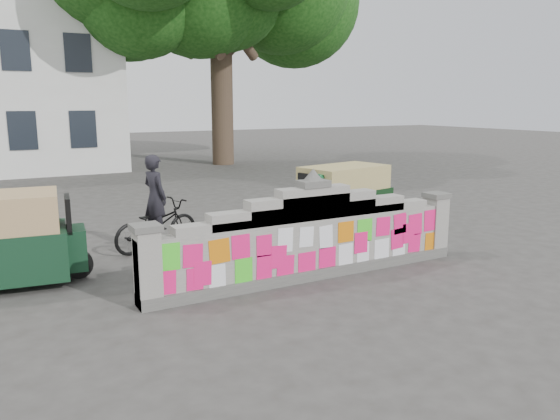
{
  "coord_description": "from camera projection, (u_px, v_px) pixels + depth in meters",
  "views": [
    {
      "loc": [
        -5.18,
        -8.07,
        3.16
      ],
      "look_at": [
        -0.11,
        1.0,
        1.1
      ],
      "focal_mm": 35.0,
      "sensor_mm": 36.0,
      "label": 1
    }
  ],
  "objects": [
    {
      "name": "ground",
      "position": [
        312.0,
        277.0,
        10.0
      ],
      "size": [
        100.0,
        100.0,
        0.0
      ],
      "primitive_type": "plane",
      "color": "#383533",
      "rests_on": "ground"
    },
    {
      "name": "cyclist_rider",
      "position": [
        156.0,
        208.0,
        11.74
      ],
      "size": [
        0.61,
        0.76,
        1.82
      ],
      "primitive_type": "imported",
      "rotation": [
        0.0,
        0.0,
        1.87
      ],
      "color": "black",
      "rests_on": "ground"
    },
    {
      "name": "parapet_wall",
      "position": [
        313.0,
        238.0,
        9.85
      ],
      "size": [
        6.48,
        0.44,
        2.01
      ],
      "color": "#4C4C49",
      "rests_on": "ground"
    },
    {
      "name": "pedestrian",
      "position": [
        319.0,
        205.0,
        13.09
      ],
      "size": [
        0.66,
        0.79,
        1.47
      ],
      "primitive_type": "imported",
      "rotation": [
        0.0,
        0.0,
        -1.42
      ],
      "color": "#2A9B56",
      "rests_on": "ground"
    },
    {
      "name": "cyclist_bike",
      "position": [
        156.0,
        225.0,
        11.82
      ],
      "size": [
        2.17,
        1.29,
        1.08
      ],
      "primitive_type": "imported",
      "rotation": [
        0.0,
        0.0,
        1.87
      ],
      "color": "black",
      "rests_on": "ground"
    },
    {
      "name": "rickshaw_right",
      "position": [
        342.0,
        195.0,
        14.03
      ],
      "size": [
        2.9,
        1.76,
        1.56
      ],
      "rotation": [
        0.0,
        0.0,
        3.34
      ],
      "color": "black",
      "rests_on": "ground"
    }
  ]
}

